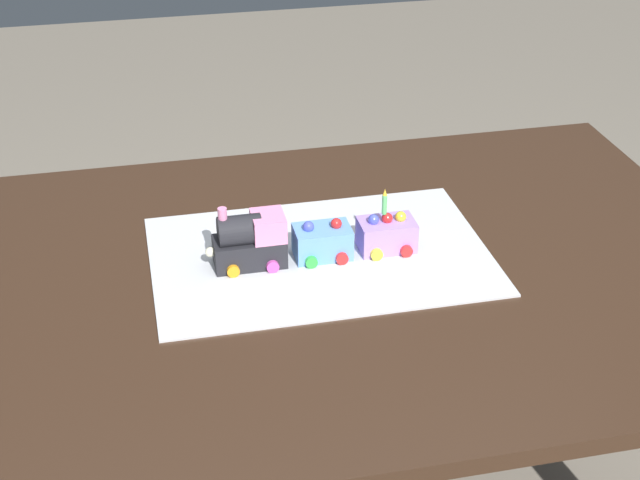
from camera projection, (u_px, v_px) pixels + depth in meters
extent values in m
cube|color=#382316|center=(351.00, 274.00, 1.66)|extent=(1.40, 1.00, 0.03)
cube|color=#382316|center=(23.00, 343.00, 2.10)|extent=(0.07, 0.07, 0.71)
cube|color=#382316|center=(555.00, 277.00, 2.33)|extent=(0.07, 0.07, 0.71)
cube|color=silver|center=(320.00, 255.00, 1.68)|extent=(0.60, 0.40, 0.00)
cube|color=#232328|center=(250.00, 251.00, 1.64)|extent=(0.12, 0.06, 0.05)
cylinder|color=#232328|center=(240.00, 230.00, 1.61)|extent=(0.08, 0.05, 0.05)
cube|color=pink|center=(268.00, 226.00, 1.62)|extent=(0.06, 0.06, 0.04)
cylinder|color=pink|center=(222.00, 216.00, 1.59)|extent=(0.02, 0.02, 0.03)
sphere|color=#F4EFCC|center=(210.00, 252.00, 1.62)|extent=(0.02, 0.02, 0.02)
cylinder|color=orange|center=(233.00, 271.00, 1.61)|extent=(0.02, 0.01, 0.02)
cylinder|color=#D84CB2|center=(273.00, 267.00, 1.62)|extent=(0.02, 0.01, 0.02)
cylinder|color=yellow|center=(228.00, 250.00, 1.67)|extent=(0.02, 0.01, 0.02)
cylinder|color=yellow|center=(266.00, 246.00, 1.68)|extent=(0.02, 0.01, 0.02)
cube|color=#669EEA|center=(322.00, 242.00, 1.66)|extent=(0.10, 0.06, 0.06)
cylinder|color=green|center=(311.00, 262.00, 1.63)|extent=(0.02, 0.01, 0.02)
cylinder|color=red|center=(342.00, 259.00, 1.64)|extent=(0.02, 0.01, 0.02)
cylinder|color=#4C59D8|center=(303.00, 242.00, 1.69)|extent=(0.02, 0.01, 0.02)
cylinder|color=red|center=(333.00, 238.00, 1.70)|extent=(0.02, 0.01, 0.02)
sphere|color=#4C59D8|center=(308.00, 227.00, 1.64)|extent=(0.02, 0.02, 0.02)
sphere|color=red|center=(336.00, 224.00, 1.65)|extent=(0.02, 0.02, 0.02)
cube|color=#AD84E0|center=(386.00, 235.00, 1.68)|extent=(0.10, 0.06, 0.06)
cylinder|color=yellow|center=(377.00, 255.00, 1.66)|extent=(0.02, 0.01, 0.02)
cylinder|color=red|center=(407.00, 251.00, 1.67)|extent=(0.02, 0.01, 0.02)
cylinder|color=#D84CB2|center=(366.00, 235.00, 1.72)|extent=(0.02, 0.01, 0.02)
cylinder|color=green|center=(395.00, 232.00, 1.73)|extent=(0.02, 0.01, 0.02)
sphere|color=red|center=(387.00, 218.00, 1.66)|extent=(0.02, 0.02, 0.02)
sphere|color=#4C59D8|center=(374.00, 220.00, 1.66)|extent=(0.02, 0.02, 0.02)
sphere|color=yellow|center=(401.00, 217.00, 1.67)|extent=(0.02, 0.02, 0.02)
cylinder|color=#66D872|center=(384.00, 204.00, 1.65)|extent=(0.01, 0.01, 0.04)
cone|color=yellow|center=(385.00, 192.00, 1.64)|extent=(0.01, 0.01, 0.01)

